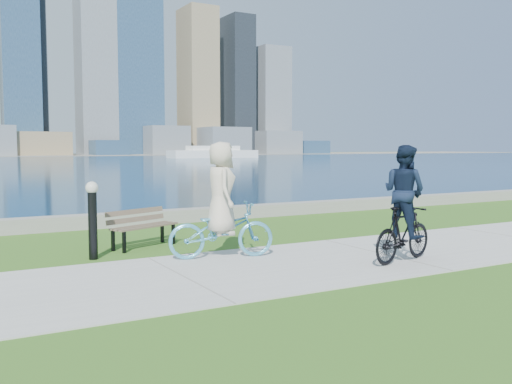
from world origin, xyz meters
TOP-DOWN VIEW (x-y plane):
  - ground at (0.00, 0.00)m, footprint 320.00×320.00m
  - concrete_path at (0.00, 0.00)m, footprint 80.00×3.50m
  - seawall at (0.00, 6.20)m, footprint 90.00×0.50m
  - bay_water at (0.00, 72.00)m, footprint 320.00×131.00m
  - ferry_far at (35.78, 84.08)m, footprint 15.92×4.55m
  - park_bench at (-3.71, 2.99)m, footprint 1.57×1.05m
  - bollard_lamp at (-4.88, 2.19)m, footprint 0.23×0.23m
  - cyclist_woman at (-2.82, 1.10)m, footprint 1.14×2.04m
  - cyclist_man at (-0.19, -0.80)m, footprint 0.86×1.72m

SIDE VIEW (x-z plane):
  - ground at x=0.00m, z-range 0.00..0.00m
  - bay_water at x=0.00m, z-range 0.00..0.01m
  - concrete_path at x=0.00m, z-range 0.00..0.02m
  - seawall at x=0.00m, z-range 0.00..0.35m
  - park_bench at x=-3.71m, z-range 0.09..0.86m
  - cyclist_woman at x=-2.82m, z-range -0.25..1.86m
  - bollard_lamp at x=-4.88m, z-range 0.10..1.52m
  - cyclist_man at x=-0.19m, z-range -0.14..1.91m
  - ferry_far at x=35.78m, z-range -0.18..1.98m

